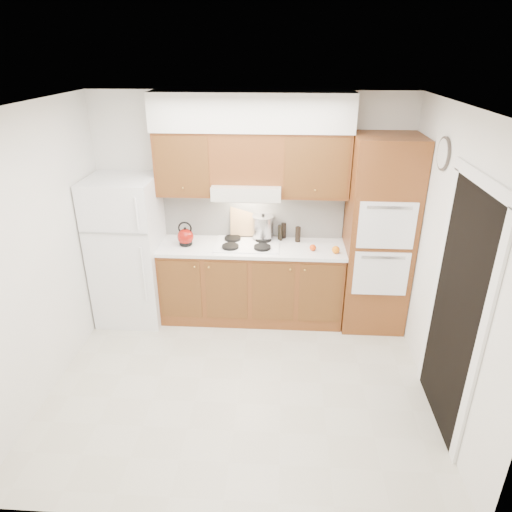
{
  "coord_description": "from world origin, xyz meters",
  "views": [
    {
      "loc": [
        0.38,
        -3.59,
        3.0
      ],
      "look_at": [
        0.12,
        0.45,
        1.15
      ],
      "focal_mm": 32.0,
      "sensor_mm": 36.0,
      "label": 1
    }
  ],
  "objects": [
    {
      "name": "backsplash",
      "position": [
        0.02,
        1.49,
        1.22
      ],
      "size": [
        2.11,
        0.03,
        0.56
      ],
      "primitive_type": "cube",
      "color": "white",
      "rests_on": "countertop"
    },
    {
      "name": "floor",
      "position": [
        0.0,
        0.0,
        0.0
      ],
      "size": [
        3.6,
        3.6,
        0.0
      ],
      "primitive_type": "plane",
      "color": "beige",
      "rests_on": "ground"
    },
    {
      "name": "cutting_board",
      "position": [
        -0.11,
        1.45,
        1.14
      ],
      "size": [
        0.27,
        0.1,
        0.35
      ],
      "primitive_type": "cube",
      "rotation": [
        -0.21,
        0.0,
        0.06
      ],
      "color": "tan",
      "rests_on": "countertop"
    },
    {
      "name": "wall_back",
      "position": [
        0.0,
        1.5,
        1.3
      ],
      "size": [
        3.6,
        0.02,
        2.6
      ],
      "primitive_type": "cube",
      "color": "white",
      "rests_on": "floor"
    },
    {
      "name": "wall_right",
      "position": [
        1.8,
        0.0,
        1.3
      ],
      "size": [
        0.02,
        3.0,
        2.6
      ],
      "primitive_type": "cube",
      "color": "white",
      "rests_on": "floor"
    },
    {
      "name": "upper_cab_right",
      "position": [
        0.72,
        1.33,
        1.85
      ],
      "size": [
        0.73,
        0.33,
        0.7
      ],
      "primitive_type": "cube",
      "color": "brown",
      "rests_on": "wall_back"
    },
    {
      "name": "wall_left",
      "position": [
        -1.8,
        0.0,
        1.3
      ],
      "size": [
        0.02,
        3.0,
        2.6
      ],
      "primitive_type": "cube",
      "color": "white",
      "rests_on": "floor"
    },
    {
      "name": "range_hood",
      "position": [
        -0.02,
        1.27,
        1.57
      ],
      "size": [
        0.75,
        0.45,
        0.15
      ],
      "primitive_type": "cube",
      "color": "silver",
      "rests_on": "wall_back"
    },
    {
      "name": "doorway",
      "position": [
        1.79,
        -0.35,
        1.05
      ],
      "size": [
        0.02,
        0.9,
        2.1
      ],
      "primitive_type": "cube",
      "color": "black",
      "rests_on": "floor"
    },
    {
      "name": "wall_clock",
      "position": [
        1.79,
        0.55,
        2.15
      ],
      "size": [
        0.02,
        0.3,
        0.3
      ],
      "primitive_type": "cylinder",
      "rotation": [
        0.0,
        1.57,
        0.0
      ],
      "color": "#3F3833",
      "rests_on": "wall_right"
    },
    {
      "name": "upper_cab_left",
      "position": [
        -0.71,
        1.33,
        1.85
      ],
      "size": [
        0.63,
        0.33,
        0.7
      ],
      "primitive_type": "cube",
      "color": "brown",
      "rests_on": "wall_back"
    },
    {
      "name": "condiment_b",
      "position": [
        0.39,
        1.45,
        1.03
      ],
      "size": [
        0.06,
        0.06,
        0.19
      ],
      "primitive_type": "cylinder",
      "rotation": [
        0.0,
        0.0,
        0.04
      ],
      "color": "black",
      "rests_on": "countertop"
    },
    {
      "name": "fridge",
      "position": [
        -1.41,
        1.14,
        0.86
      ],
      "size": [
        0.75,
        0.72,
        1.72
      ],
      "primitive_type": "cube",
      "color": "white",
      "rests_on": "floor"
    },
    {
      "name": "stock_pot",
      "position": [
        0.15,
        1.38,
        1.1
      ],
      "size": [
        0.27,
        0.27,
        0.25
      ],
      "primitive_type": "cylinder",
      "rotation": [
        0.0,
        0.0,
        0.13
      ],
      "color": "#B4B4B9",
      "rests_on": "cooktop"
    },
    {
      "name": "oven_cabinet",
      "position": [
        1.44,
        1.18,
        1.1
      ],
      "size": [
        0.7,
        0.65,
        2.2
      ],
      "primitive_type": "cube",
      "color": "brown",
      "rests_on": "floor"
    },
    {
      "name": "orange_far",
      "position": [
        0.72,
        1.09,
        0.98
      ],
      "size": [
        0.08,
        0.08,
        0.07
      ],
      "primitive_type": "sphere",
      "rotation": [
        0.0,
        0.0,
        -0.16
      ],
      "color": "#D6450B",
      "rests_on": "countertop"
    },
    {
      "name": "orange_near",
      "position": [
        0.97,
        1.03,
        0.98
      ],
      "size": [
        0.09,
        0.09,
        0.09
      ],
      "primitive_type": "sphere",
      "rotation": [
        0.0,
        0.0,
        0.11
      ],
      "color": "orange",
      "rests_on": "countertop"
    },
    {
      "name": "countertop",
      "position": [
        0.03,
        1.19,
        0.92
      ],
      "size": [
        2.13,
        0.62,
        0.04
      ],
      "primitive_type": "cube",
      "color": "white",
      "rests_on": "base_cabinets"
    },
    {
      "name": "kettle",
      "position": [
        -0.73,
        1.16,
        1.04
      ],
      "size": [
        0.24,
        0.24,
        0.19
      ],
      "primitive_type": "sphere",
      "rotation": [
        0.0,
        0.0,
        0.35
      ],
      "color": "maroon",
      "rests_on": "countertop"
    },
    {
      "name": "upper_cab_over_hood",
      "position": [
        -0.02,
        1.33,
        1.92
      ],
      "size": [
        0.75,
        0.33,
        0.55
      ],
      "primitive_type": "cube",
      "color": "brown",
      "rests_on": "range_hood"
    },
    {
      "name": "condiment_c",
      "position": [
        0.56,
        1.35,
        1.03
      ],
      "size": [
        0.06,
        0.06,
        0.18
      ],
      "primitive_type": "cylinder",
      "rotation": [
        0.0,
        0.0,
        0.02
      ],
      "color": "black",
      "rests_on": "countertop"
    },
    {
      "name": "condiment_a",
      "position": [
        0.35,
        1.37,
        1.03
      ],
      "size": [
        0.06,
        0.06,
        0.19
      ],
      "primitive_type": "cylinder",
      "rotation": [
        0.0,
        0.0,
        0.19
      ],
      "color": "black",
      "rests_on": "countertop"
    },
    {
      "name": "cooktop",
      "position": [
        -0.02,
        1.21,
        0.95
      ],
      "size": [
        0.74,
        0.5,
        0.01
      ],
      "primitive_type": "cube",
      "color": "white",
      "rests_on": "countertop"
    },
    {
      "name": "soffit",
      "position": [
        0.03,
        1.32,
        2.4
      ],
      "size": [
        2.13,
        0.36,
        0.4
      ],
      "primitive_type": "cube",
      "color": "silver",
      "rests_on": "wall_back"
    },
    {
      "name": "base_cabinets",
      "position": [
        0.02,
        1.2,
        0.45
      ],
      "size": [
        2.11,
        0.6,
        0.9
      ],
      "primitive_type": "cube",
      "color": "brown",
      "rests_on": "floor"
    },
    {
      "name": "ceiling",
      "position": [
        0.0,
        0.0,
        2.6
      ],
      "size": [
        3.6,
        3.6,
        0.0
      ],
      "primitive_type": "plane",
      "color": "white",
      "rests_on": "wall_back"
    }
  ]
}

